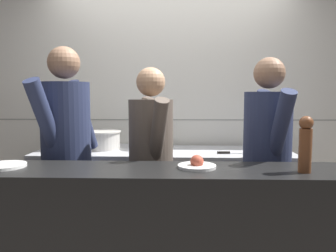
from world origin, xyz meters
TOP-DOWN VIEW (x-y plane):
  - wall_back_tiled at (0.00, 1.29)m, footprint 8.00×0.06m
  - oven_range at (-0.61, 0.88)m, footprint 1.20×0.71m
  - prep_counter at (0.57, 0.88)m, footprint 1.09×0.65m
  - pass_counter at (-0.05, -0.23)m, footprint 2.96×0.45m
  - stock_pot at (-1.03, 0.89)m, footprint 0.29×0.29m
  - sauce_pot at (-0.65, 0.90)m, footprint 0.36×0.36m
  - braising_pot at (-0.21, 0.92)m, footprint 0.25×0.25m
  - chefs_knife at (0.55, 0.75)m, footprint 0.34×0.05m
  - plated_dish_main at (-0.97, -0.22)m, footprint 0.26×0.26m
  - plated_dish_appetiser at (0.18, -0.20)m, footprint 0.23×0.23m
  - pepper_mill at (0.78, -0.29)m, footprint 0.08×0.08m
  - chef_head_cook at (-0.75, 0.25)m, footprint 0.45×0.76m
  - chef_sous at (-0.13, 0.28)m, footprint 0.41×0.69m
  - chef_line at (0.71, 0.25)m, footprint 0.38×0.73m

SIDE VIEW (x-z plane):
  - prep_counter at x=0.57m, z-range 0.00..0.89m
  - oven_range at x=-0.61m, z-range 0.00..0.90m
  - pass_counter at x=-0.05m, z-range 0.00..0.97m
  - chef_sous at x=-0.13m, z-range 0.09..1.70m
  - chefs_knife at x=0.55m, z-range 0.89..0.91m
  - chef_line at x=0.71m, z-range 0.09..1.76m
  - chef_head_cook at x=-0.75m, z-range 0.10..1.85m
  - plated_dish_main at x=-0.97m, z-range 0.98..0.99m
  - sauce_pot at x=-0.65m, z-range 0.91..1.08m
  - plated_dish_appetiser at x=0.18m, z-range 0.96..1.04m
  - braising_pot at x=-0.21m, z-range 0.91..1.11m
  - stock_pot at x=-1.03m, z-range 0.91..1.14m
  - pepper_mill at x=0.78m, z-range 0.98..1.30m
  - wall_back_tiled at x=0.00m, z-range 0.00..2.60m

